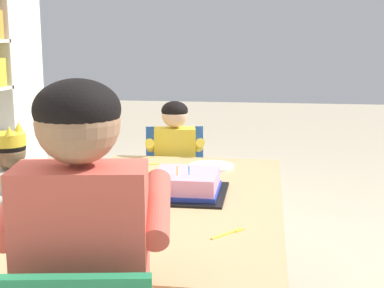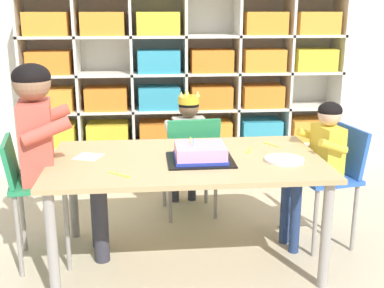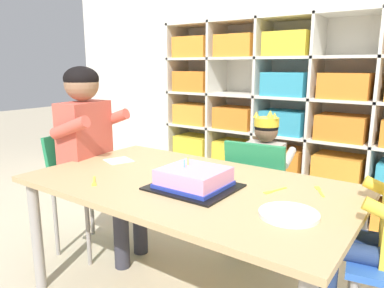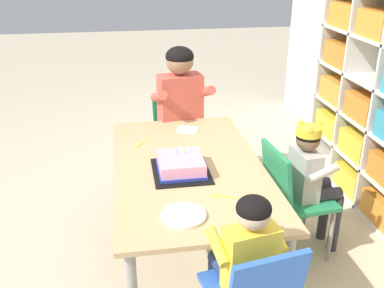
{
  "view_description": "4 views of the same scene",
  "coord_description": "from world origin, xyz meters",
  "px_view_note": "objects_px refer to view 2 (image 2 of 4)",
  "views": [
    {
      "loc": [
        -1.94,
        -0.35,
        1.18
      ],
      "look_at": [
        0.09,
        -0.07,
        0.78
      ],
      "focal_mm": 51.99,
      "sensor_mm": 36.0,
      "label": 1
    },
    {
      "loc": [
        -0.21,
        -2.47,
        1.36
      ],
      "look_at": [
        0.03,
        -0.05,
        0.68
      ],
      "focal_mm": 45.77,
      "sensor_mm": 36.0,
      "label": 2
    },
    {
      "loc": [
        0.91,
        -1.24,
        1.1
      ],
      "look_at": [
        0.06,
        -0.04,
        0.78
      ],
      "focal_mm": 33.91,
      "sensor_mm": 36.0,
      "label": 3
    },
    {
      "loc": [
        2.16,
        -0.33,
        1.69
      ],
      "look_at": [
        0.06,
        0.01,
        0.75
      ],
      "focal_mm": 41.17,
      "sensor_mm": 36.0,
      "label": 4
    }
  ],
  "objects_px": {
    "fork_at_table_front_edge": "(249,150)",
    "classroom_chair_guest_side": "(333,173)",
    "child_with_crown": "(188,136)",
    "fork_scattered_mid_table": "(271,144)",
    "activity_table": "(186,169)",
    "classroom_chair_blue": "(191,158)",
    "birthday_cake_on_tray": "(200,154)",
    "guest_at_table_side": "(319,155)",
    "paper_plate_stack": "(284,160)",
    "adult_helper_seated": "(50,141)",
    "fork_near_child_seat": "(121,175)",
    "classroom_chair_adult_side": "(31,182)"
  },
  "relations": [
    {
      "from": "fork_at_table_front_edge",
      "to": "classroom_chair_guest_side",
      "type": "bearing_deg",
      "value": -66.93
    },
    {
      "from": "child_with_crown",
      "to": "fork_scattered_mid_table",
      "type": "relative_size",
      "value": 7.22
    },
    {
      "from": "classroom_chair_guest_side",
      "to": "fork_at_table_front_edge",
      "type": "height_order",
      "value": "classroom_chair_guest_side"
    },
    {
      "from": "activity_table",
      "to": "classroom_chair_blue",
      "type": "distance_m",
      "value": 0.6
    },
    {
      "from": "classroom_chair_blue",
      "to": "birthday_cake_on_tray",
      "type": "relative_size",
      "value": 2.02
    },
    {
      "from": "classroom_chair_guest_side",
      "to": "guest_at_table_side",
      "type": "relative_size",
      "value": 0.82
    },
    {
      "from": "child_with_crown",
      "to": "fork_at_table_front_edge",
      "type": "xyz_separation_m",
      "value": [
        0.29,
        -0.59,
        0.06
      ]
    },
    {
      "from": "fork_scattered_mid_table",
      "to": "fork_at_table_front_edge",
      "type": "bearing_deg",
      "value": -82.91
    },
    {
      "from": "child_with_crown",
      "to": "fork_at_table_front_edge",
      "type": "bearing_deg",
      "value": 110.46
    },
    {
      "from": "paper_plate_stack",
      "to": "fork_at_table_front_edge",
      "type": "height_order",
      "value": "paper_plate_stack"
    },
    {
      "from": "classroom_chair_guest_side",
      "to": "classroom_chair_blue",
      "type": "bearing_deg",
      "value": -130.03
    },
    {
      "from": "fork_scattered_mid_table",
      "to": "adult_helper_seated",
      "type": "bearing_deg",
      "value": -112.14
    },
    {
      "from": "birthday_cake_on_tray",
      "to": "fork_at_table_front_edge",
      "type": "distance_m",
      "value": 0.33
    },
    {
      "from": "activity_table",
      "to": "paper_plate_stack",
      "type": "relative_size",
      "value": 6.97
    },
    {
      "from": "classroom_chair_guest_side",
      "to": "guest_at_table_side",
      "type": "distance_m",
      "value": 0.16
    },
    {
      "from": "adult_helper_seated",
      "to": "classroom_chair_blue",
      "type": "bearing_deg",
      "value": -66.73
    },
    {
      "from": "birthday_cake_on_tray",
      "to": "fork_scattered_mid_table",
      "type": "distance_m",
      "value": 0.52
    },
    {
      "from": "guest_at_table_side",
      "to": "fork_near_child_seat",
      "type": "height_order",
      "value": "guest_at_table_side"
    },
    {
      "from": "classroom_chair_blue",
      "to": "fork_near_child_seat",
      "type": "distance_m",
      "value": 0.94
    },
    {
      "from": "adult_helper_seated",
      "to": "fork_scattered_mid_table",
      "type": "relative_size",
      "value": 9.34
    },
    {
      "from": "adult_helper_seated",
      "to": "paper_plate_stack",
      "type": "xyz_separation_m",
      "value": [
        1.22,
        -0.18,
        -0.09
      ]
    },
    {
      "from": "classroom_chair_guest_side",
      "to": "classroom_chair_adult_side",
      "type": "bearing_deg",
      "value": -97.69
    },
    {
      "from": "classroom_chair_adult_side",
      "to": "classroom_chair_guest_side",
      "type": "distance_m",
      "value": 1.69
    },
    {
      "from": "classroom_chair_blue",
      "to": "fork_at_table_front_edge",
      "type": "distance_m",
      "value": 0.58
    },
    {
      "from": "birthday_cake_on_tray",
      "to": "fork_scattered_mid_table",
      "type": "bearing_deg",
      "value": 31.02
    },
    {
      "from": "fork_near_child_seat",
      "to": "fork_scattered_mid_table",
      "type": "distance_m",
      "value": 0.96
    },
    {
      "from": "fork_at_table_front_edge",
      "to": "fork_scattered_mid_table",
      "type": "relative_size",
      "value": 1.05
    },
    {
      "from": "classroom_chair_blue",
      "to": "paper_plate_stack",
      "type": "bearing_deg",
      "value": 115.96
    },
    {
      "from": "classroom_chair_adult_side",
      "to": "guest_at_table_side",
      "type": "height_order",
      "value": "guest_at_table_side"
    },
    {
      "from": "classroom_chair_adult_side",
      "to": "fork_at_table_front_edge",
      "type": "xyz_separation_m",
      "value": [
        1.19,
        0.05,
        0.13
      ]
    },
    {
      "from": "classroom_chair_adult_side",
      "to": "paper_plate_stack",
      "type": "distance_m",
      "value": 1.34
    },
    {
      "from": "birthday_cake_on_tray",
      "to": "guest_at_table_side",
      "type": "bearing_deg",
      "value": 13.02
    },
    {
      "from": "adult_helper_seated",
      "to": "birthday_cake_on_tray",
      "type": "relative_size",
      "value": 3.18
    },
    {
      "from": "adult_helper_seated",
      "to": "fork_near_child_seat",
      "type": "distance_m",
      "value": 0.51
    },
    {
      "from": "adult_helper_seated",
      "to": "activity_table",
      "type": "bearing_deg",
      "value": -105.32
    },
    {
      "from": "classroom_chair_guest_side",
      "to": "fork_near_child_seat",
      "type": "height_order",
      "value": "classroom_chair_guest_side"
    },
    {
      "from": "child_with_crown",
      "to": "guest_at_table_side",
      "type": "distance_m",
      "value": 0.91
    },
    {
      "from": "paper_plate_stack",
      "to": "birthday_cake_on_tray",
      "type": "bearing_deg",
      "value": 173.41
    },
    {
      "from": "child_with_crown",
      "to": "classroom_chair_adult_side",
      "type": "xyz_separation_m",
      "value": [
        -0.89,
        -0.64,
        -0.06
      ]
    },
    {
      "from": "adult_helper_seated",
      "to": "fork_at_table_front_edge",
      "type": "bearing_deg",
      "value": -97.6
    },
    {
      "from": "paper_plate_stack",
      "to": "fork_scattered_mid_table",
      "type": "distance_m",
      "value": 0.32
    },
    {
      "from": "guest_at_table_side",
      "to": "activity_table",
      "type": "bearing_deg",
      "value": -91.88
    },
    {
      "from": "activity_table",
      "to": "fork_near_child_seat",
      "type": "bearing_deg",
      "value": -143.85
    },
    {
      "from": "child_with_crown",
      "to": "paper_plate_stack",
      "type": "xyz_separation_m",
      "value": [
        0.43,
        -0.8,
        0.07
      ]
    },
    {
      "from": "classroom_chair_blue",
      "to": "activity_table",
      "type": "bearing_deg",
      "value": 76.43
    },
    {
      "from": "fork_scattered_mid_table",
      "to": "classroom_chair_adult_side",
      "type": "bearing_deg",
      "value": -111.92
    },
    {
      "from": "birthday_cake_on_tray",
      "to": "fork_near_child_seat",
      "type": "bearing_deg",
      "value": -154.31
    },
    {
      "from": "guest_at_table_side",
      "to": "classroom_chair_adult_side",
      "type": "bearing_deg",
      "value": -98.19
    },
    {
      "from": "adult_helper_seated",
      "to": "fork_at_table_front_edge",
      "type": "height_order",
      "value": "adult_helper_seated"
    },
    {
      "from": "activity_table",
      "to": "fork_scattered_mid_table",
      "type": "relative_size",
      "value": 12.26
    }
  ]
}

